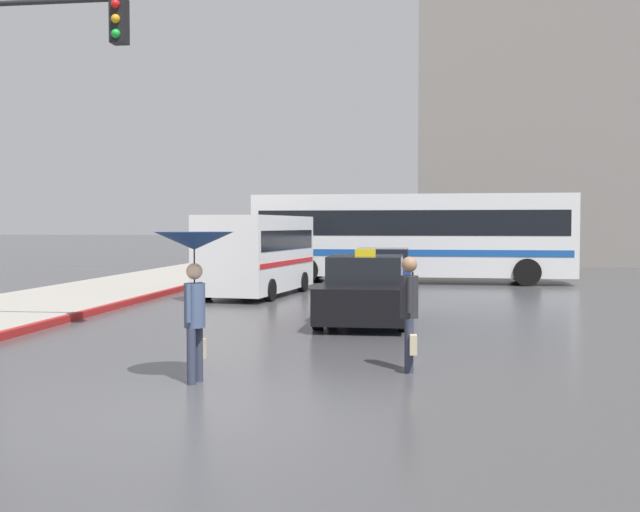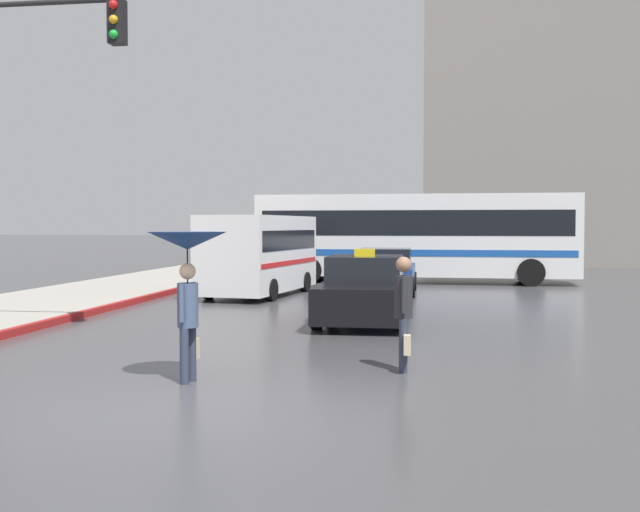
{
  "view_description": "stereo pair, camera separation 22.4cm",
  "coord_description": "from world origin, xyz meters",
  "px_view_note": "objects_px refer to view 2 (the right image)",
  "views": [
    {
      "loc": [
        2.8,
        -8.03,
        2.11
      ],
      "look_at": [
        0.48,
        9.22,
        1.4
      ],
      "focal_mm": 42.0,
      "sensor_mm": 36.0,
      "label": 1
    },
    {
      "loc": [
        3.02,
        -8.0,
        2.11
      ],
      "look_at": [
        0.48,
        9.22,
        1.4
      ],
      "focal_mm": 42.0,
      "sensor_mm": 36.0,
      "label": 2
    }
  ],
  "objects_px": {
    "taxi": "(365,292)",
    "pedestrian_man": "(404,308)",
    "city_bus": "(415,234)",
    "traffic_light": "(35,101)",
    "pedestrian_with_umbrella": "(188,260)",
    "ambulance_van": "(260,251)",
    "sedan_red": "(385,273)"
  },
  "relations": [
    {
      "from": "city_bus",
      "to": "pedestrian_with_umbrella",
      "type": "distance_m",
      "value": 18.57
    },
    {
      "from": "sedan_red",
      "to": "ambulance_van",
      "type": "bearing_deg",
      "value": 18.23
    },
    {
      "from": "city_bus",
      "to": "pedestrian_man",
      "type": "xyz_separation_m",
      "value": [
        0.19,
        -17.2,
        -0.87
      ]
    },
    {
      "from": "taxi",
      "to": "pedestrian_man",
      "type": "xyz_separation_m",
      "value": [
        1.03,
        -5.47,
        0.27
      ]
    },
    {
      "from": "ambulance_van",
      "to": "city_bus",
      "type": "xyz_separation_m",
      "value": [
        4.54,
        5.95,
        0.47
      ]
    },
    {
      "from": "taxi",
      "to": "pedestrian_man",
      "type": "bearing_deg",
      "value": 100.7
    },
    {
      "from": "taxi",
      "to": "pedestrian_with_umbrella",
      "type": "distance_m",
      "value": 6.96
    },
    {
      "from": "taxi",
      "to": "ambulance_van",
      "type": "bearing_deg",
      "value": -57.44
    },
    {
      "from": "traffic_light",
      "to": "ambulance_van",
      "type": "bearing_deg",
      "value": 77.04
    },
    {
      "from": "taxi",
      "to": "pedestrian_with_umbrella",
      "type": "bearing_deg",
      "value": 74.84
    },
    {
      "from": "traffic_light",
      "to": "pedestrian_with_umbrella",
      "type": "bearing_deg",
      "value": -39.5
    },
    {
      "from": "pedestrian_with_umbrella",
      "to": "pedestrian_man",
      "type": "distance_m",
      "value": 3.16
    },
    {
      "from": "pedestrian_with_umbrella",
      "to": "taxi",
      "type": "bearing_deg",
      "value": -6.21
    },
    {
      "from": "sedan_red",
      "to": "pedestrian_with_umbrella",
      "type": "bearing_deg",
      "value": 82.39
    },
    {
      "from": "ambulance_van",
      "to": "traffic_light",
      "type": "bearing_deg",
      "value": 84.96
    },
    {
      "from": "taxi",
      "to": "traffic_light",
      "type": "height_order",
      "value": "traffic_light"
    },
    {
      "from": "ambulance_van",
      "to": "traffic_light",
      "type": "height_order",
      "value": "traffic_light"
    },
    {
      "from": "city_bus",
      "to": "traffic_light",
      "type": "bearing_deg",
      "value": -22.22
    },
    {
      "from": "taxi",
      "to": "city_bus",
      "type": "bearing_deg",
      "value": -94.13
    },
    {
      "from": "sedan_red",
      "to": "pedestrian_man",
      "type": "xyz_separation_m",
      "value": [
        1.01,
        -12.47,
        0.29
      ]
    },
    {
      "from": "taxi",
      "to": "traffic_light",
      "type": "bearing_deg",
      "value": 30.15
    },
    {
      "from": "city_bus",
      "to": "taxi",
      "type": "bearing_deg",
      "value": -2.61
    },
    {
      "from": "pedestrian_with_umbrella",
      "to": "pedestrian_man",
      "type": "height_order",
      "value": "pedestrian_with_umbrella"
    },
    {
      "from": "city_bus",
      "to": "pedestrian_with_umbrella",
      "type": "relative_size",
      "value": 5.77
    },
    {
      "from": "sedan_red",
      "to": "pedestrian_man",
      "type": "relative_size",
      "value": 2.45
    },
    {
      "from": "taxi",
      "to": "sedan_red",
      "type": "distance_m",
      "value": 7.0
    },
    {
      "from": "pedestrian_with_umbrella",
      "to": "traffic_light",
      "type": "bearing_deg",
      "value": 59.45
    },
    {
      "from": "sedan_red",
      "to": "traffic_light",
      "type": "bearing_deg",
      "value": 60.71
    },
    {
      "from": "sedan_red",
      "to": "pedestrian_with_umbrella",
      "type": "distance_m",
      "value": 13.81
    },
    {
      "from": "taxi",
      "to": "pedestrian_man",
      "type": "distance_m",
      "value": 5.57
    },
    {
      "from": "pedestrian_with_umbrella",
      "to": "pedestrian_man",
      "type": "relative_size",
      "value": 1.22
    },
    {
      "from": "sedan_red",
      "to": "pedestrian_man",
      "type": "height_order",
      "value": "pedestrian_man"
    }
  ]
}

